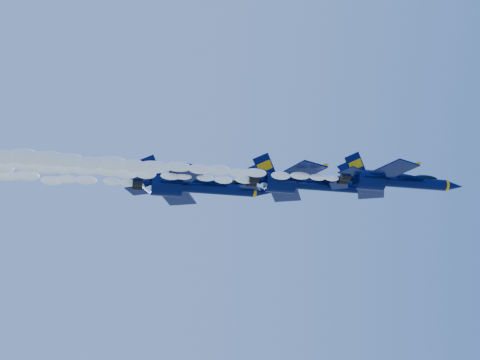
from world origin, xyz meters
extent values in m
cylinder|color=#030937|center=(21.01, -8.42, 151.91)|extent=(8.72, 1.45, 1.45)
ellipsoid|color=#030937|center=(14.91, -8.42, 151.86)|extent=(1.51, 2.62, 6.20)
cone|color=#030937|center=(26.63, -8.42, 151.91)|extent=(2.52, 1.45, 1.45)
cylinder|color=#FFA406|center=(25.47, -8.42, 151.91)|extent=(0.34, 1.51, 1.51)
ellipsoid|color=black|center=(22.66, -8.42, 152.64)|extent=(3.49, 1.13, 0.96)
cube|color=#FFA406|center=(22.66, -8.42, 152.35)|extent=(4.07, 0.97, 0.17)
cube|color=#030937|center=(16.65, -12.30, 151.91)|extent=(5.19, 6.16, 0.17)
cube|color=#030937|center=(16.65, -4.54, 151.91)|extent=(5.19, 6.16, 0.17)
cube|color=#FFA406|center=(18.01, -12.30, 152.01)|extent=(2.34, 4.85, 0.10)
cube|color=#FFA406|center=(18.01, -4.54, 152.01)|extent=(2.34, 4.85, 0.10)
cube|color=#030937|center=(12.77, -9.44, 153.37)|extent=(3.16, 1.00, 3.40)
cube|color=#030937|center=(12.77, -7.40, 153.37)|extent=(3.16, 1.00, 3.40)
cylinder|color=black|center=(11.51, -9.05, 151.82)|extent=(1.16, 1.07, 1.07)
cylinder|color=black|center=(11.51, -7.79, 151.82)|extent=(1.16, 1.07, 1.07)
cube|color=#FFA406|center=(18.10, -8.42, 152.67)|extent=(10.66, 0.34, 0.08)
ellipsoid|color=white|center=(-11.42, -8.42, 151.55)|extent=(44.89, 2.03, 1.82)
cylinder|color=#030937|center=(10.91, -3.68, 152.64)|extent=(9.39, 1.56, 1.56)
ellipsoid|color=#030937|center=(4.34, -3.68, 152.59)|extent=(1.63, 2.82, 6.68)
cone|color=#030937|center=(16.96, -3.68, 152.64)|extent=(2.71, 1.56, 1.56)
cylinder|color=#FFA406|center=(15.71, -3.68, 152.64)|extent=(0.37, 1.63, 1.63)
ellipsoid|color=black|center=(12.68, -3.68, 153.42)|extent=(3.76, 1.22, 1.03)
cube|color=#FFA406|center=(12.68, -3.68, 153.11)|extent=(4.38, 1.04, 0.19)
cube|color=#030937|center=(6.21, -7.85, 152.64)|extent=(5.59, 6.63, 0.19)
cube|color=#030937|center=(6.21, 0.50, 152.64)|extent=(5.59, 6.63, 0.19)
cube|color=#FFA406|center=(7.67, -7.85, 152.74)|extent=(2.52, 5.22, 0.10)
cube|color=#FFA406|center=(7.67, 0.50, 152.74)|extent=(2.52, 5.22, 0.10)
cube|color=#030937|center=(2.04, -4.77, 154.20)|extent=(3.40, 1.07, 3.66)
cube|color=#030937|center=(2.04, -2.58, 154.20)|extent=(3.40, 1.07, 3.66)
cylinder|color=black|center=(0.69, -4.35, 152.53)|extent=(1.25, 1.15, 1.15)
cylinder|color=black|center=(0.69, -3.00, 152.53)|extent=(1.25, 1.15, 1.15)
cube|color=#FFA406|center=(7.78, -3.68, 153.45)|extent=(11.47, 0.37, 0.08)
ellipsoid|color=white|center=(-22.28, -3.68, 152.26)|extent=(44.89, 2.18, 1.96)
cylinder|color=#030937|center=(-3.27, 0.53, 152.73)|extent=(9.90, 1.65, 1.65)
ellipsoid|color=#030937|center=(-10.21, 0.53, 152.67)|extent=(1.72, 2.97, 7.04)
cone|color=#030937|center=(3.11, 0.53, 152.73)|extent=(2.86, 1.65, 1.65)
cylinder|color=#FFA406|center=(1.79, 0.53, 152.73)|extent=(0.39, 1.72, 1.72)
ellipsoid|color=black|center=(-1.40, 0.53, 153.55)|extent=(3.96, 1.29, 1.09)
cube|color=#FFA406|center=(-1.40, 0.53, 153.22)|extent=(4.62, 1.10, 0.20)
cube|color=#030937|center=(-8.23, -3.87, 152.73)|extent=(5.90, 6.99, 0.20)
cube|color=#030937|center=(-8.23, 4.93, 152.73)|extent=(5.90, 6.99, 0.20)
cube|color=#FFA406|center=(-6.68, -3.87, 152.84)|extent=(2.65, 5.51, 0.11)
cube|color=#FFA406|center=(-6.68, 4.93, 152.84)|extent=(2.65, 5.51, 0.11)
cube|color=#030937|center=(-12.63, -0.62, 154.38)|extent=(3.59, 1.13, 3.86)
cube|color=#030937|center=(-12.63, 1.69, 154.38)|extent=(3.59, 1.13, 3.86)
cylinder|color=black|center=(-14.06, -0.18, 152.62)|extent=(1.32, 1.21, 1.21)
cylinder|color=black|center=(-14.06, 1.25, 152.62)|extent=(1.32, 1.21, 1.21)
cube|color=#FFA406|center=(-6.57, 0.53, 153.59)|extent=(12.11, 0.39, 0.09)
camera|label=1|loc=(-16.63, -82.89, 120.15)|focal=50.00mm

